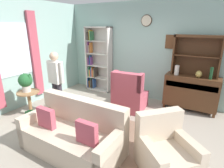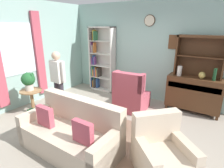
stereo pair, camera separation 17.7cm
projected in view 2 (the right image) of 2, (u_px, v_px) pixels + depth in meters
ground_plane at (103, 126)px, 4.02m from camera, size 5.40×4.60×0.02m
wall_back at (145, 51)px, 5.27m from camera, size 5.00×0.09×2.80m
wall_left at (26, 54)px, 4.86m from camera, size 0.16×4.20×2.80m
area_rug at (103, 135)px, 3.67m from camera, size 2.76×1.67×0.01m
bookshelf at (100, 61)px, 6.04m from camera, size 0.90×0.30×2.10m
sideboard at (194, 93)px, 4.56m from camera, size 1.30×0.45×0.92m
sideboard_hutch at (201, 51)px, 4.32m from camera, size 1.10×0.26×1.00m
vase_tall at (179, 71)px, 4.53m from camera, size 0.11×0.11×0.25m
vase_round at (202, 75)px, 4.29m from camera, size 0.15×0.15×0.17m
bottle_wine at (215, 75)px, 4.11m from camera, size 0.07×0.07×0.29m
couch_floral at (71, 134)px, 3.19m from camera, size 1.81×0.87×0.90m
armchair_floral at (162, 155)px, 2.70m from camera, size 1.08×1.08×0.88m
wingback_chair at (131, 96)px, 4.68m from camera, size 0.84×0.86×1.05m
plant_stand at (32, 99)px, 4.49m from camera, size 0.52×0.52×0.62m
potted_plant_large at (29, 80)px, 4.34m from camera, size 0.32×0.32×0.44m
potted_plant_small at (32, 113)px, 4.19m from camera, size 0.23×0.23×0.31m
person_reading at (58, 78)px, 4.38m from camera, size 0.52×0.23×1.56m
coffee_table at (105, 112)px, 3.91m from camera, size 0.80×0.50×0.42m
book_stack at (101, 107)px, 3.85m from camera, size 0.18×0.14×0.11m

